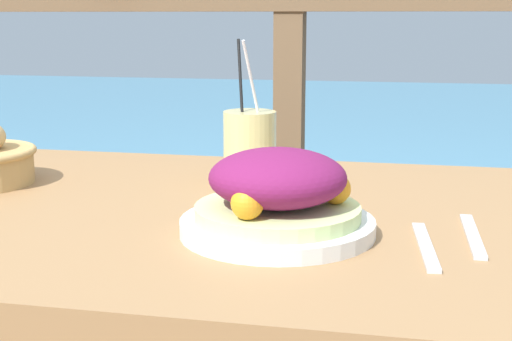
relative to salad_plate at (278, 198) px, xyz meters
name	(u,v)px	position (x,y,z in m)	size (l,w,h in m)	color
patio_table	(209,269)	(-0.12, 0.10, -0.14)	(1.20, 0.76, 0.71)	#997047
railing_fence	(290,88)	(-0.12, 0.87, 0.05)	(2.80, 0.08, 1.08)	brown
sea_backdrop	(353,147)	(-0.12, 3.37, -0.55)	(12.00, 4.00, 0.42)	teal
salad_plate	(278,198)	(0.00, 0.00, 0.00)	(0.25, 0.25, 0.11)	silver
drink_glass	(250,147)	(-0.09, 0.27, 0.01)	(0.09, 0.09, 0.24)	#DBCC7F
fork	(425,246)	(0.19, -0.02, -0.05)	(0.03, 0.18, 0.00)	silver
knife	(473,235)	(0.25, 0.03, -0.05)	(0.02, 0.18, 0.00)	silver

